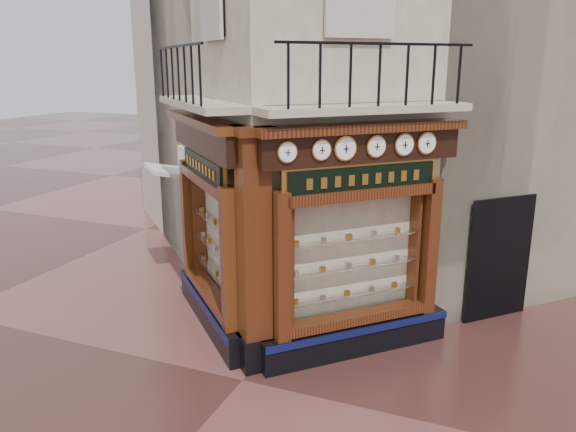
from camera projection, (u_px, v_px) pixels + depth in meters
The scene contains 17 objects.
ground at pixel (242, 380), 8.93m from camera, with size 80.00×80.00×0.00m, color #442420.
main_building at pixel (357, 13), 12.87m from camera, with size 8.00×8.00×12.00m, color beige.
neighbour_left at pixel (295, 41), 16.11m from camera, with size 8.00×8.00×11.00m, color beige.
neighbour_right at pixel (476, 38), 14.32m from camera, with size 8.00×8.00×11.00m, color beige.
shopfront_left at pixel (210, 226), 10.32m from camera, with size 2.86×2.86×3.98m.
shopfront_right at pixel (358, 244), 9.31m from camera, with size 2.86×2.86×3.98m.
corner_pilaster at pixel (254, 255), 8.87m from camera, with size 0.85×0.85×3.98m.
balcony at pixel (278, 105), 9.15m from camera, with size 5.94×2.97×1.03m.
clock_a at pixel (287, 152), 8.20m from camera, with size 0.26×0.26×0.32m.
clock_b at pixel (321, 150), 8.41m from camera, with size 0.27×0.27×0.33m.
clock_c at pixel (345, 148), 8.56m from camera, with size 0.31×0.31×0.39m.
clock_d at pixel (376, 146), 8.77m from camera, with size 0.29×0.29×0.35m.
clock_e at pixel (404, 145), 8.96m from camera, with size 0.30×0.30×0.37m.
clock_f at pixel (426, 143), 9.13m from camera, with size 0.29×0.29×0.37m.
awning at pixel (172, 281), 13.03m from camera, with size 1.30×0.78×0.08m, color white, non-canonical shape.
signboard_left at pixel (203, 166), 10.00m from camera, with size 1.91×1.91×0.51m.
signboard_right at pixel (363, 179), 8.94m from camera, with size 2.03×2.03×0.54m.
Camera 1 is at (3.64, -7.08, 4.87)m, focal length 35.00 mm.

